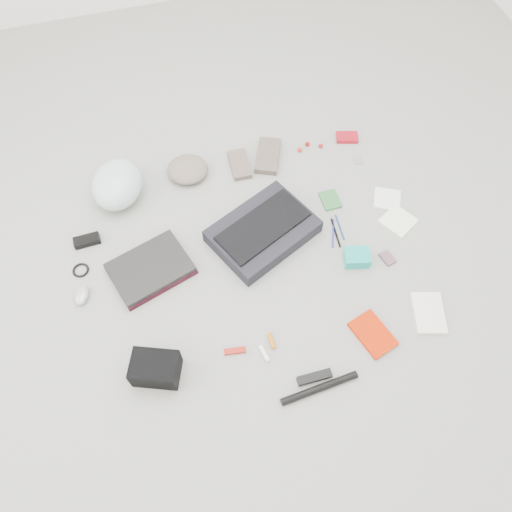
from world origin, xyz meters
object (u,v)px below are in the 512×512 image
object	(u,v)px
bike_helmet	(117,184)
camera_bag	(156,369)
messenger_bag	(263,231)
laptop	(150,267)
book_red	(373,334)
accordion_wallet	(357,257)

from	to	relation	value
bike_helmet	camera_bag	world-z (taller)	bike_helmet
bike_helmet	camera_bag	size ratio (longest dim) A/B	1.60
messenger_bag	laptop	bearing A→B (deg)	159.80
messenger_bag	book_red	bearing A→B (deg)	-88.19
laptop	accordion_wallet	size ratio (longest dim) A/B	3.01
messenger_bag	laptop	size ratio (longest dim) A/B	1.35
laptop	book_red	xyz separation A→B (m)	(0.81, -0.55, -0.02)
bike_helmet	messenger_bag	bearing A→B (deg)	-13.90
book_red	accordion_wallet	size ratio (longest dim) A/B	1.66
laptop	bike_helmet	bearing A→B (deg)	80.79
bike_helmet	laptop	bearing A→B (deg)	-60.75
camera_bag	book_red	xyz separation A→B (m)	(0.86, -0.09, -0.05)
messenger_bag	book_red	world-z (taller)	messenger_bag
laptop	book_red	distance (m)	0.98
accordion_wallet	bike_helmet	bearing A→B (deg)	159.15
bike_helmet	accordion_wallet	size ratio (longest dim) A/B	2.61
bike_helmet	accordion_wallet	world-z (taller)	bike_helmet
camera_bag	accordion_wallet	size ratio (longest dim) A/B	1.63
messenger_bag	laptop	world-z (taller)	messenger_bag
laptop	book_red	bearing A→B (deg)	-51.38
book_red	accordion_wallet	xyz separation A→B (m)	(0.07, 0.34, 0.02)
messenger_bag	book_red	xyz separation A→B (m)	(0.29, -0.58, -0.03)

